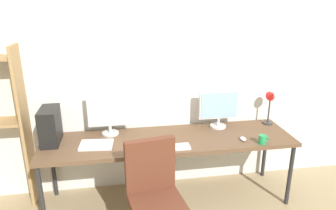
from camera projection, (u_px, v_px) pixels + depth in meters
wall_back at (163, 76)px, 3.43m from camera, size 5.00×0.10×2.60m
desk at (169, 142)px, 3.24m from camera, size 2.60×0.68×0.74m
office_chair at (155, 207)px, 2.69m from camera, size 0.52×0.52×0.99m
monitor_left at (109, 112)px, 3.25m from camera, size 0.44×0.18×0.46m
monitor_right at (219, 107)px, 3.44m from camera, size 0.45×0.18×0.42m
pc_tower at (50, 126)px, 3.07m from camera, size 0.17×0.34×0.36m
desk_lamp at (271, 101)px, 3.49m from camera, size 0.11×0.15×0.43m
keyboard_main at (173, 147)px, 3.00m from camera, size 0.34×0.13×0.02m
computer_mouse at (243, 139)px, 3.17m from camera, size 0.06×0.10×0.03m
laptop_closed at (96, 145)px, 3.05m from camera, size 0.34×0.25×0.02m
coffee_mug at (263, 139)px, 3.09m from camera, size 0.11×0.08×0.09m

